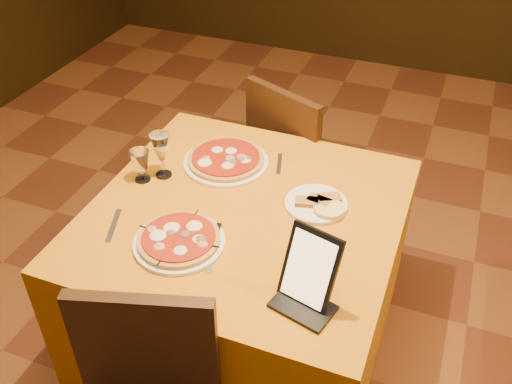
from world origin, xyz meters
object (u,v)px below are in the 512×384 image
(pizza_near, at_px, (179,240))
(tablet, at_px, (310,268))
(chair_main_far, at_px, (306,161))
(water_glass, at_px, (141,166))
(main_table, at_px, (246,282))
(pizza_far, at_px, (226,160))
(wine_glass, at_px, (162,155))

(pizza_near, xyz_separation_m, tablet, (0.47, -0.07, 0.10))
(chair_main_far, bearing_deg, water_glass, 83.55)
(pizza_near, bearing_deg, main_table, 60.74)
(pizza_far, height_order, tablet, tablet)
(chair_main_far, relative_size, pizza_near, 2.94)
(pizza_far, distance_m, wine_glass, 0.27)
(chair_main_far, height_order, water_glass, chair_main_far)
(main_table, distance_m, wine_glass, 0.61)
(pizza_near, distance_m, water_glass, 0.41)
(water_glass, bearing_deg, pizza_near, -42.54)
(chair_main_far, distance_m, water_glass, 0.96)
(chair_main_far, distance_m, wine_glass, 0.90)
(tablet, bearing_deg, wine_glass, 165.37)
(pizza_far, height_order, water_glass, water_glass)
(main_table, distance_m, chair_main_far, 0.80)
(main_table, xyz_separation_m, water_glass, (-0.44, 0.03, 0.44))
(pizza_near, xyz_separation_m, wine_glass, (-0.24, 0.33, 0.08))
(water_glass, height_order, tablet, tablet)
(pizza_near, xyz_separation_m, pizza_far, (-0.04, 0.49, 0.00))
(main_table, bearing_deg, wine_glass, 167.42)
(main_table, relative_size, water_glass, 8.46)
(main_table, distance_m, pizza_near, 0.48)
(main_table, xyz_separation_m, pizza_far, (-0.18, 0.25, 0.39))
(chair_main_far, relative_size, pizza_far, 2.66)
(main_table, xyz_separation_m, pizza_near, (-0.14, -0.25, 0.39))
(main_table, xyz_separation_m, wine_glass, (-0.38, 0.08, 0.47))
(wine_glass, distance_m, tablet, 0.82)
(chair_main_far, bearing_deg, tablet, 129.85)
(wine_glass, relative_size, water_glass, 1.46)
(chair_main_far, bearing_deg, pizza_far, 94.93)
(pizza_far, bearing_deg, main_table, -53.36)
(pizza_far, xyz_separation_m, wine_glass, (-0.19, -0.16, 0.08))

